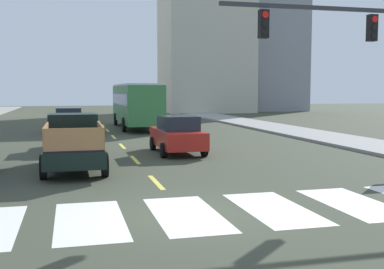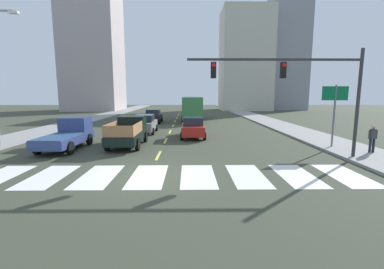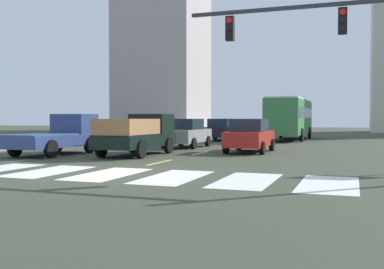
{
  "view_description": "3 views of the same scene",
  "coord_description": "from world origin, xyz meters",
  "px_view_note": "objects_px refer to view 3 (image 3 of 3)",
  "views": [
    {
      "loc": [
        -2.57,
        -10.61,
        2.88
      ],
      "look_at": [
        2.44,
        9.03,
        0.99
      ],
      "focal_mm": 44.81,
      "sensor_mm": 36.0,
      "label": 1
    },
    {
      "loc": [
        1.79,
        -11.3,
        3.58
      ],
      "look_at": [
        2.02,
        6.13,
        0.92
      ],
      "focal_mm": 24.66,
      "sensor_mm": 36.0,
      "label": 2
    },
    {
      "loc": [
        7.21,
        -12.48,
        1.73
      ],
      "look_at": [
        -1.24,
        11.29,
        0.85
      ],
      "focal_mm": 42.77,
      "sensor_mm": 36.0,
      "label": 3
    }
  ],
  "objects_px": {
    "pickup_stakebed": "(141,135)",
    "pickup_dark": "(61,135)",
    "sedan_near_left": "(187,133)",
    "traffic_signal_gantry": "(382,39)",
    "sedan_mid": "(250,136)",
    "city_bus": "(290,116)",
    "sedan_near_right": "(221,130)"
  },
  "relations": [
    {
      "from": "pickup_stakebed",
      "to": "traffic_signal_gantry",
      "type": "xyz_separation_m",
      "value": [
        10.45,
        -4.4,
        3.28
      ]
    },
    {
      "from": "city_bus",
      "to": "traffic_signal_gantry",
      "type": "relative_size",
      "value": 1.15
    },
    {
      "from": "sedan_mid",
      "to": "city_bus",
      "type": "bearing_deg",
      "value": 89.84
    },
    {
      "from": "city_bus",
      "to": "traffic_signal_gantry",
      "type": "bearing_deg",
      "value": -76.5
    },
    {
      "from": "traffic_signal_gantry",
      "to": "city_bus",
      "type": "bearing_deg",
      "value": 104.33
    },
    {
      "from": "city_bus",
      "to": "sedan_mid",
      "type": "bearing_deg",
      "value": -91.25
    },
    {
      "from": "pickup_dark",
      "to": "sedan_near_right",
      "type": "bearing_deg",
      "value": 78.52
    },
    {
      "from": "sedan_near_right",
      "to": "traffic_signal_gantry",
      "type": "xyz_separation_m",
      "value": [
        10.64,
        -19.18,
        3.36
      ]
    },
    {
      "from": "pickup_stakebed",
      "to": "sedan_near_left",
      "type": "distance_m",
      "value": 5.88
    },
    {
      "from": "city_bus",
      "to": "sedan_near_left",
      "type": "xyz_separation_m",
      "value": [
        -4.55,
        -12.11,
        -1.09
      ]
    },
    {
      "from": "city_bus",
      "to": "traffic_signal_gantry",
      "type": "height_order",
      "value": "traffic_signal_gantry"
    },
    {
      "from": "pickup_stakebed",
      "to": "sedan_near_left",
      "type": "xyz_separation_m",
      "value": [
        0.18,
        5.88,
        -0.08
      ]
    },
    {
      "from": "pickup_stakebed",
      "to": "traffic_signal_gantry",
      "type": "height_order",
      "value": "traffic_signal_gantry"
    },
    {
      "from": "pickup_dark",
      "to": "traffic_signal_gantry",
      "type": "distance_m",
      "value": 15.05
    },
    {
      "from": "city_bus",
      "to": "sedan_near_left",
      "type": "relative_size",
      "value": 2.45
    },
    {
      "from": "sedan_near_right",
      "to": "city_bus",
      "type": "bearing_deg",
      "value": 32.36
    },
    {
      "from": "pickup_stakebed",
      "to": "city_bus",
      "type": "xyz_separation_m",
      "value": [
        4.73,
        17.99,
        1.02
      ]
    },
    {
      "from": "pickup_dark",
      "to": "traffic_signal_gantry",
      "type": "height_order",
      "value": "traffic_signal_gantry"
    },
    {
      "from": "sedan_near_left",
      "to": "city_bus",
      "type": "bearing_deg",
      "value": 68.01
    },
    {
      "from": "pickup_stakebed",
      "to": "city_bus",
      "type": "distance_m",
      "value": 18.63
    },
    {
      "from": "sedan_near_left",
      "to": "pickup_stakebed",
      "type": "bearing_deg",
      "value": -93.12
    },
    {
      "from": "sedan_near_left",
      "to": "traffic_signal_gantry",
      "type": "xyz_separation_m",
      "value": [
        10.27,
        -10.27,
        3.36
      ]
    },
    {
      "from": "pickup_stakebed",
      "to": "traffic_signal_gantry",
      "type": "relative_size",
      "value": 0.56
    },
    {
      "from": "sedan_near_left",
      "to": "sedan_mid",
      "type": "bearing_deg",
      "value": -32.17
    },
    {
      "from": "pickup_dark",
      "to": "sedan_near_left",
      "type": "height_order",
      "value": "pickup_dark"
    },
    {
      "from": "pickup_dark",
      "to": "city_bus",
      "type": "relative_size",
      "value": 0.48
    },
    {
      "from": "pickup_dark",
      "to": "sedan_near_right",
      "type": "xyz_separation_m",
      "value": [
        3.65,
        15.79,
        -0.06
      ]
    },
    {
      "from": "sedan_near_left",
      "to": "sedan_mid",
      "type": "relative_size",
      "value": 1.0
    },
    {
      "from": "pickup_dark",
      "to": "city_bus",
      "type": "bearing_deg",
      "value": 67.25
    },
    {
      "from": "sedan_near_right",
      "to": "pickup_dark",
      "type": "bearing_deg",
      "value": -103.77
    },
    {
      "from": "sedan_mid",
      "to": "sedan_near_right",
      "type": "xyz_separation_m",
      "value": [
        -4.82,
        11.55,
        0.0
      ]
    },
    {
      "from": "pickup_stakebed",
      "to": "pickup_dark",
      "type": "relative_size",
      "value": 1.0
    }
  ]
}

